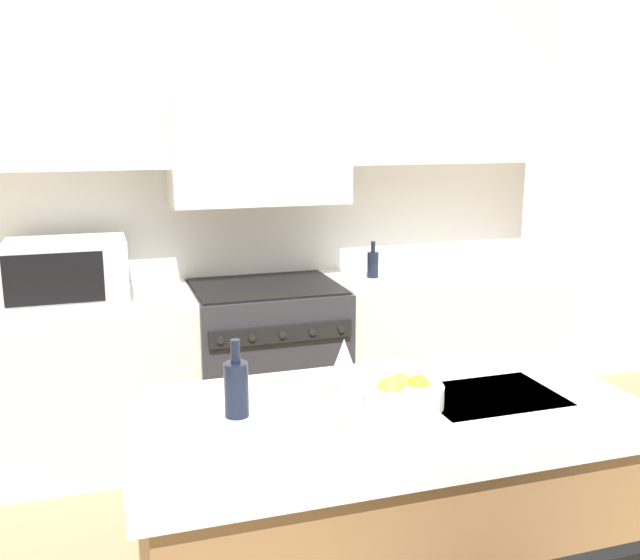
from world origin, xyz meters
The scene contains 10 objects.
back_cabinetry centered at (0.00, 2.03, 1.59)m, with size 10.00×0.46×2.70m.
back_counter centered at (0.00, 1.78, 0.46)m, with size 3.49×0.62×0.91m.
range_stove centered at (0.00, 1.76, 0.46)m, with size 0.80×0.70×0.92m.
microwave centered at (-1.01, 1.78, 1.06)m, with size 0.58×0.41×0.30m.
kitchen_island centered at (-0.03, -0.01, 0.46)m, with size 1.61×0.84×0.92m.
wine_bottle centered at (-0.49, 0.08, 1.01)m, with size 0.07×0.07×0.24m.
wine_glass_near centered at (-0.22, -0.16, 1.05)m, with size 0.08×0.08×0.19m.
wine_glass_far centered at (-0.13, 0.13, 1.05)m, with size 0.08×0.08×0.19m.
fruit_bowl centered at (0.02, 0.00, 0.96)m, with size 0.25×0.25×0.10m.
oil_bottle_on_counter centered at (0.64, 1.79, 0.99)m, with size 0.07×0.07×0.21m.
Camera 1 is at (-0.86, -1.91, 1.79)m, focal length 40.00 mm.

